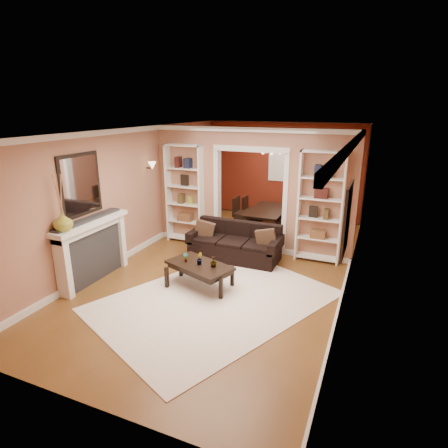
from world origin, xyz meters
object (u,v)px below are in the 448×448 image
at_px(bookshelf_left, 185,194).
at_px(fireplace, 94,251).
at_px(bookshelf_right, 320,208).
at_px(sofa, 235,242).
at_px(coffee_table, 200,276).
at_px(dining_table, 269,220).

distance_m(bookshelf_left, fireplace, 2.65).
bearing_deg(bookshelf_right, sofa, -160.36).
distance_m(bookshelf_right, fireplace, 4.47).
height_order(sofa, coffee_table, sofa).
distance_m(bookshelf_left, dining_table, 2.39).
bearing_deg(dining_table, coffee_table, 176.42).
relative_size(bookshelf_right, dining_table, 1.42).
xyz_separation_m(bookshelf_right, fireplace, (-3.64, -2.53, -0.57)).
distance_m(coffee_table, fireplace, 2.00).
xyz_separation_m(coffee_table, fireplace, (-1.91, -0.49, 0.36)).
height_order(coffee_table, fireplace, fireplace).
bearing_deg(bookshelf_left, sofa, -21.47).
xyz_separation_m(sofa, dining_table, (0.12, 2.14, -0.10)).
bearing_deg(fireplace, dining_table, 62.41).
height_order(bookshelf_right, dining_table, bookshelf_right).
relative_size(coffee_table, bookshelf_right, 0.51).
xyz_separation_m(sofa, coffee_table, (-0.10, -1.46, -0.16)).
distance_m(coffee_table, bookshelf_right, 2.83).
xyz_separation_m(sofa, bookshelf_right, (1.63, 0.58, 0.77)).
relative_size(bookshelf_left, bookshelf_right, 1.00).
bearing_deg(dining_table, bookshelf_right, -136.00).
relative_size(sofa, fireplace, 1.14).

